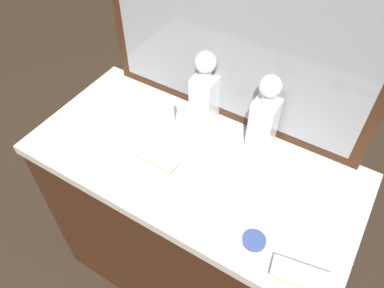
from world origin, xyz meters
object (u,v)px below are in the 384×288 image
object	(u,v)px
crystal_decanter_center	(264,121)
silver_brush_far_right	(301,276)
crystal_tumbler_rear	(164,114)
crystal_tumbler_center	(199,138)
porcelain_dish	(254,241)
silver_brush_front	(155,158)
crystal_decanter_front	(205,93)

from	to	relation	value
crystal_decanter_center	silver_brush_far_right	xyz separation A→B (m)	(0.29, -0.38, -0.11)
crystal_decanter_center	crystal_tumbler_rear	bearing A→B (deg)	-166.56
crystal_tumbler_center	porcelain_dish	bearing A→B (deg)	-36.07
crystal_tumbler_center	porcelain_dish	world-z (taller)	crystal_tumbler_center
crystal_tumbler_center	crystal_tumbler_rear	distance (m)	0.17
silver_brush_front	crystal_tumbler_rear	bearing A→B (deg)	115.16
crystal_tumbler_rear	crystal_decanter_front	bearing A→B (deg)	45.93
crystal_tumbler_rear	crystal_decanter_center	bearing A→B (deg)	13.44
crystal_decanter_center	porcelain_dish	world-z (taller)	crystal_decanter_center
crystal_decanter_front	silver_brush_far_right	world-z (taller)	crystal_decanter_front
silver_brush_far_right	crystal_tumbler_rear	bearing A→B (deg)	155.16
porcelain_dish	crystal_decanter_center	bearing A→B (deg)	112.49
silver_brush_far_right	silver_brush_front	world-z (taller)	same
crystal_tumbler_rear	silver_brush_far_right	bearing A→B (deg)	-24.84
silver_brush_front	crystal_decanter_center	bearing A→B (deg)	42.52
silver_brush_far_right	porcelain_dish	xyz separation A→B (m)	(-0.15, 0.03, -0.01)
silver_brush_far_right	silver_brush_front	bearing A→B (deg)	166.81
silver_brush_front	silver_brush_far_right	bearing A→B (deg)	-13.19
crystal_tumbler_rear	silver_brush_far_right	world-z (taller)	crystal_tumbler_rear
porcelain_dish	silver_brush_far_right	bearing A→B (deg)	-12.04
crystal_decanter_front	crystal_tumbler_rear	world-z (taller)	crystal_decanter_front
crystal_tumbler_rear	silver_brush_far_right	size ratio (longest dim) A/B	0.60
crystal_tumbler_center	silver_brush_front	size ratio (longest dim) A/B	0.50
crystal_decanter_center	silver_brush_far_right	world-z (taller)	crystal_decanter_center
crystal_tumbler_rear	porcelain_dish	xyz separation A→B (m)	(0.49, -0.27, -0.04)
crystal_decanter_center	crystal_tumbler_center	xyz separation A→B (m)	(-0.18, -0.11, -0.08)
crystal_decanter_front	porcelain_dish	world-z (taller)	crystal_decanter_front
crystal_decanter_center	porcelain_dish	bearing A→B (deg)	-67.51
crystal_tumbler_rear	porcelain_dish	world-z (taller)	crystal_tumbler_rear
silver_brush_far_right	silver_brush_front	xyz separation A→B (m)	(-0.56, 0.13, -0.00)
crystal_decanter_center	silver_brush_front	distance (m)	0.38
crystal_decanter_front	crystal_tumbler_center	size ratio (longest dim) A/B	3.36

